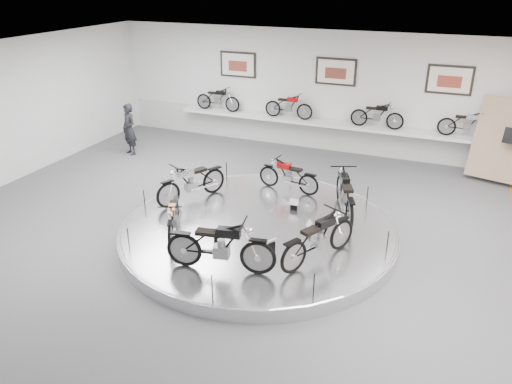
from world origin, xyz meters
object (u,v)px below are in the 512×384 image
at_px(display_platform, 258,231).
at_px(bike_f, 319,238).
at_px(bike_e, 220,246).
at_px(bike_b, 288,175).
at_px(bike_d, 173,217).
at_px(bike_c, 191,182).
at_px(bike_a, 345,194).
at_px(shelf, 331,124).
at_px(visitor, 129,129).

xyz_separation_m(display_platform, bike_f, (1.70, -0.95, 0.67)).
bearing_deg(bike_e, bike_b, 79.51).
xyz_separation_m(display_platform, bike_e, (0.03, -2.02, 0.70)).
bearing_deg(bike_d, bike_c, 171.52).
distance_m(bike_a, bike_e, 3.72).
height_order(shelf, bike_c, bike_c).
bearing_deg(bike_a, bike_b, 41.50).
distance_m(shelf, bike_f, 7.54).
xyz_separation_m(display_platform, bike_a, (1.70, 1.31, 0.70)).
xyz_separation_m(bike_b, visitor, (-6.16, 1.55, 0.12)).
height_order(display_platform, bike_e, bike_e).
bearing_deg(bike_c, bike_d, 43.35).
relative_size(bike_a, bike_e, 1.00).
height_order(shelf, visitor, visitor).
xyz_separation_m(bike_b, bike_c, (-2.09, -1.51, 0.07)).
distance_m(bike_a, bike_f, 2.25).
bearing_deg(display_platform, bike_a, 37.59).
height_order(shelf, bike_e, bike_e).
bearing_deg(visitor, bike_f, -4.58).
bearing_deg(bike_a, bike_c, 77.72).
relative_size(display_platform, visitor, 3.71).
relative_size(bike_a, bike_b, 1.25).
height_order(bike_f, visitor, visitor).
bearing_deg(bike_e, visitor, 126.17).
distance_m(bike_c, bike_d, 1.84).
relative_size(bike_b, visitor, 0.87).
height_order(display_platform, bike_f, bike_f).
height_order(bike_c, bike_f, bike_f).
distance_m(bike_b, bike_e, 4.18).
distance_m(display_platform, bike_a, 2.25).
height_order(bike_b, bike_d, bike_b).
height_order(bike_a, visitor, visitor).
relative_size(display_platform, shelf, 0.58).
distance_m(display_platform, visitor, 7.24).
xyz_separation_m(bike_d, visitor, (-4.60, 4.82, 0.13)).
relative_size(display_platform, bike_e, 3.43).
distance_m(bike_b, visitor, 6.35).
height_order(display_platform, shelf, shelf).
xyz_separation_m(display_platform, bike_d, (-1.58, -1.12, 0.59)).
height_order(display_platform, bike_d, bike_d).
bearing_deg(bike_d, bike_a, 101.46).
bearing_deg(bike_e, bike_d, 139.59).
bearing_deg(visitor, bike_c, -10.92).
relative_size(bike_b, bike_d, 1.01).
bearing_deg(display_platform, bike_f, -29.13).
distance_m(bike_b, bike_f, 3.54).
relative_size(shelf, bike_e, 5.89).
relative_size(bike_c, bike_e, 0.93).
height_order(bike_c, visitor, visitor).
bearing_deg(bike_b, display_platform, 98.56).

